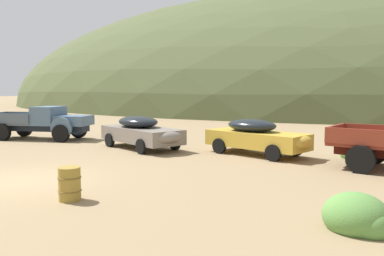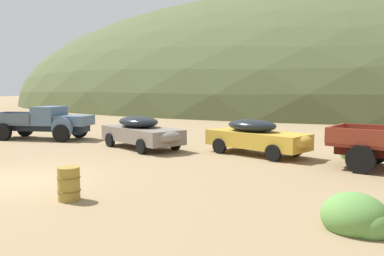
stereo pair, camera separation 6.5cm
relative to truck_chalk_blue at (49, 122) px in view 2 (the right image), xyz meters
The scene contains 8 objects.
ground_plane 10.76m from the truck_chalk_blue, 43.53° to the right, with size 300.00×300.00×0.00m, color #937A56.
hill_far_right 54.03m from the truck_chalk_blue, 93.10° to the left, with size 111.22×74.51×36.84m, color #4C5633.
truck_chalk_blue is the anchor object (origin of this frame).
car_primer_gray 6.90m from the truck_chalk_blue, ahead, with size 5.26×3.31×1.57m.
car_faded_yellow 12.44m from the truck_chalk_blue, ahead, with size 5.01×2.71×1.57m.
oil_drum_foreground 13.50m from the truck_chalk_blue, 36.92° to the right, with size 0.60×0.60×0.87m.
bush_between_trucks 16.37m from the truck_chalk_blue, ahead, with size 1.37×1.29×1.39m.
bush_front_right 18.70m from the truck_chalk_blue, 20.77° to the right, with size 1.37×1.20×0.99m.
Camera 2 is at (10.82, -7.55, 2.84)m, focal length 36.68 mm.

